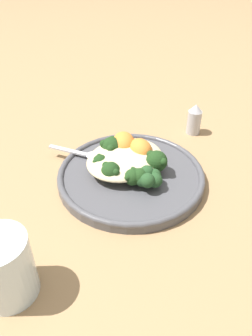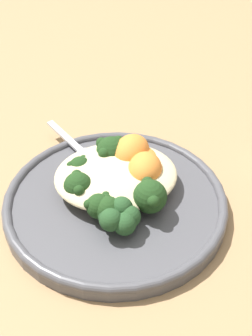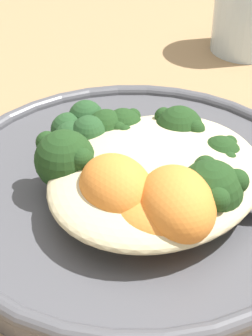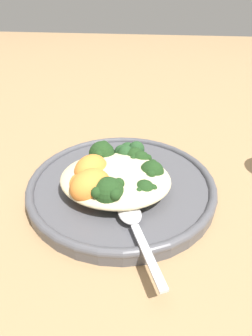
% 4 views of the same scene
% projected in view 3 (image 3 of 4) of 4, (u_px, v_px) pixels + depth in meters
% --- Properties ---
extents(ground_plane, '(4.00, 4.00, 0.00)m').
position_uv_depth(ground_plane, '(146.00, 191.00, 0.41)').
color(ground_plane, '#9E7A51').
extents(plate, '(0.27, 0.27, 0.02)m').
position_uv_depth(plate, '(133.00, 187.00, 0.39)').
color(plate, '#4C4C51').
rests_on(plate, ground_plane).
extents(quinoa_mound, '(0.15, 0.13, 0.03)m').
position_uv_depth(quinoa_mound, '(157.00, 175.00, 0.36)').
color(quinoa_mound, beige).
rests_on(quinoa_mound, plate).
extents(broccoli_stalk_0, '(0.06, 0.08, 0.04)m').
position_uv_depth(broccoli_stalk_0, '(200.00, 192.00, 0.34)').
color(broccoli_stalk_0, '#ADC675').
rests_on(broccoli_stalk_0, plate).
extents(broccoli_stalk_1, '(0.11, 0.05, 0.03)m').
position_uv_depth(broccoli_stalk_1, '(193.00, 170.00, 0.37)').
color(broccoli_stalk_1, '#ADC675').
rests_on(broccoli_stalk_1, plate).
extents(broccoli_stalk_2, '(0.11, 0.05, 0.04)m').
position_uv_depth(broccoli_stalk_2, '(171.00, 143.00, 0.39)').
color(broccoli_stalk_2, '#ADC675').
rests_on(broccoli_stalk_2, plate).
extents(broccoli_stalk_3, '(0.08, 0.08, 0.03)m').
position_uv_depth(broccoli_stalk_3, '(126.00, 147.00, 0.39)').
color(broccoli_stalk_3, '#ADC675').
rests_on(broccoli_stalk_3, plate).
extents(broccoli_stalk_4, '(0.09, 0.11, 0.03)m').
position_uv_depth(broccoli_stalk_4, '(117.00, 157.00, 0.38)').
color(broccoli_stalk_4, '#ADC675').
rests_on(broccoli_stalk_4, plate).
extents(broccoli_stalk_5, '(0.04, 0.08, 0.04)m').
position_uv_depth(broccoli_stalk_5, '(70.00, 163.00, 0.36)').
color(broccoli_stalk_5, '#ADC675').
rests_on(broccoli_stalk_5, plate).
extents(sweet_potato_chunk_0, '(0.06, 0.06, 0.04)m').
position_uv_depth(sweet_potato_chunk_0, '(116.00, 190.00, 0.34)').
color(sweet_potato_chunk_0, orange).
rests_on(sweet_potato_chunk_0, plate).
extents(sweet_potato_chunk_1, '(0.07, 0.07, 0.04)m').
position_uv_depth(sweet_potato_chunk_1, '(177.00, 205.00, 0.32)').
color(sweet_potato_chunk_1, orange).
rests_on(sweet_potato_chunk_1, plate).
extents(sweet_potato_chunk_2, '(0.07, 0.07, 0.03)m').
position_uv_depth(sweet_potato_chunk_2, '(154.00, 217.00, 0.33)').
color(sweet_potato_chunk_2, orange).
rests_on(sweet_potato_chunk_2, plate).
extents(kale_tuft, '(0.05, 0.05, 0.03)m').
position_uv_depth(kale_tuft, '(82.00, 131.00, 0.40)').
color(kale_tuft, '#234723').
rests_on(kale_tuft, plate).
extents(water_glass, '(0.07, 0.07, 0.10)m').
position_uv_depth(water_glass, '(251.00, 6.00, 0.57)').
color(water_glass, silver).
rests_on(water_glass, ground_plane).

